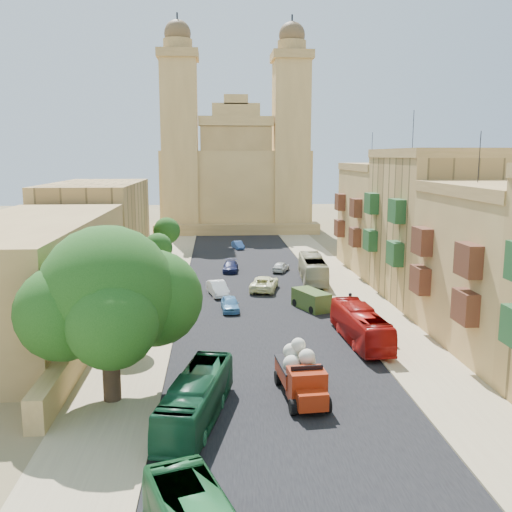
{
  "coord_description": "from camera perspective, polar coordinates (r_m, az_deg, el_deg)",
  "views": [
    {
      "loc": [
        -3.8,
        -25.9,
        13.18
      ],
      "look_at": [
        0.0,
        26.0,
        4.0
      ],
      "focal_mm": 40.0,
      "sensor_mm": 36.0,
      "label": 1
    }
  ],
  "objects": [
    {
      "name": "sidewalk_east",
      "position": [
        58.95,
        8.97,
        -3.03
      ],
      "size": [
        5.0,
        140.0,
        0.01
      ],
      "primitive_type": "cube",
      "color": "tan",
      "rests_on": "ground"
    },
    {
      "name": "car_white_a",
      "position": [
        54.61,
        -3.84,
        -3.25
      ],
      "size": [
        2.33,
        4.36,
        1.36
      ],
      "primitive_type": "imported",
      "rotation": [
        0.0,
        0.0,
        0.23
      ],
      "color": "white",
      "rests_on": "ground"
    },
    {
      "name": "townhouse_b",
      "position": [
        42.52,
        23.57,
        -1.03
      ],
      "size": [
        9.0,
        14.0,
        14.9
      ],
      "color": "tan",
      "rests_on": "ground"
    },
    {
      "name": "road_surface",
      "position": [
        57.56,
        -0.29,
        -3.23
      ],
      "size": [
        14.0,
        140.0,
        0.01
      ],
      "primitive_type": "cube",
      "color": "black",
      "rests_on": "ground"
    },
    {
      "name": "car_blue_a",
      "position": [
        49.19,
        -2.61,
        -4.8
      ],
      "size": [
        1.64,
        3.71,
        1.24
      ],
      "primitive_type": "imported",
      "rotation": [
        0.0,
        0.0,
        0.05
      ],
      "color": "#5395C8",
      "rests_on": "ground"
    },
    {
      "name": "west_wall",
      "position": [
        48.3,
        -14.48,
        -5.05
      ],
      "size": [
        1.0,
        40.0,
        1.8
      ],
      "primitive_type": "cube",
      "color": "tan",
      "rests_on": "ground"
    },
    {
      "name": "bus_cream_east",
      "position": [
        60.53,
        5.69,
        -1.3
      ],
      "size": [
        2.96,
        9.92,
        2.72
      ],
      "primitive_type": "imported",
      "rotation": [
        0.0,
        0.0,
        3.07
      ],
      "color": "#BFB991",
      "rests_on": "ground"
    },
    {
      "name": "ground",
      "position": [
        29.31,
        3.88,
        -16.75
      ],
      "size": [
        260.0,
        260.0,
        0.0
      ],
      "primitive_type": "plane",
      "color": "olive"
    },
    {
      "name": "pedestrian_c",
      "position": [
        48.74,
        9.39,
        -4.7
      ],
      "size": [
        0.8,
        1.17,
        1.85
      ],
      "primitive_type": "imported",
      "rotation": [
        0.0,
        0.0,
        4.35
      ],
      "color": "#37363D",
      "rests_on": "ground"
    },
    {
      "name": "west_building_low",
      "position": [
        47.01,
        -21.7,
        -1.73
      ],
      "size": [
        10.0,
        28.0,
        8.4
      ],
      "primitive_type": "cube",
      "color": "olive",
      "rests_on": "ground"
    },
    {
      "name": "street_tree_c",
      "position": [
        62.99,
        -9.78,
        0.81
      ],
      "size": [
        3.19,
        3.19,
        4.9
      ],
      "color": "#3A291D",
      "rests_on": "ground"
    },
    {
      "name": "street_tree_b",
      "position": [
        51.15,
        -11.08,
        -0.76
      ],
      "size": [
        3.68,
        3.68,
        5.65
      ],
      "color": "#3A291D",
      "rests_on": "ground"
    },
    {
      "name": "street_tree_a",
      "position": [
        39.63,
        -13.1,
        -4.58
      ],
      "size": [
        3.28,
        3.28,
        5.05
      ],
      "color": "#3A291D",
      "rests_on": "ground"
    },
    {
      "name": "church",
      "position": [
        104.64,
        -2.12,
        7.99
      ],
      "size": [
        28.0,
        22.5,
        36.3
      ],
      "color": "tan",
      "rests_on": "ground"
    },
    {
      "name": "west_building_mid",
      "position": [
        71.79,
        -15.59,
        3.1
      ],
      "size": [
        10.0,
        22.0,
        10.0
      ],
      "primitive_type": "cube",
      "color": "tan",
      "rests_on": "ground"
    },
    {
      "name": "car_cream",
      "position": [
        56.49,
        0.84,
        -2.74
      ],
      "size": [
        3.48,
        5.58,
        1.44
      ],
      "primitive_type": "imported",
      "rotation": [
        0.0,
        0.0,
        2.92
      ],
      "color": "#FFFDC0",
      "rests_on": "ground"
    },
    {
      "name": "townhouse_d",
      "position": [
        68.2,
        12.7,
        3.85
      ],
      "size": [
        9.0,
        14.0,
        15.9
      ],
      "color": "tan",
      "rests_on": "ground"
    },
    {
      "name": "red_truck",
      "position": [
        32.01,
        4.56,
        -11.64
      ],
      "size": [
        2.54,
        5.55,
        3.16
      ],
      "color": "maroon",
      "rests_on": "ground"
    },
    {
      "name": "townhouse_c",
      "position": [
        54.96,
        16.93,
        3.02
      ],
      "size": [
        9.0,
        14.0,
        17.4
      ],
      "color": "tan",
      "rests_on": "ground"
    },
    {
      "name": "street_tree_d",
      "position": [
        74.78,
        -8.92,
        2.5
      ],
      "size": [
        3.46,
        3.46,
        5.33
      ],
      "color": "#3A291D",
      "rests_on": "ground"
    },
    {
      "name": "bus_red_east",
      "position": [
        41.55,
        10.42,
        -6.85
      ],
      "size": [
        2.57,
        9.09,
        2.5
      ],
      "primitive_type": "imported",
      "rotation": [
        0.0,
        0.0,
        3.19
      ],
      "color": "#A6110D",
      "rests_on": "ground"
    },
    {
      "name": "car_white_b",
      "position": [
        65.6,
        2.5,
        -1.07
      ],
      "size": [
        2.55,
        3.7,
        1.17
      ],
      "primitive_type": "imported",
      "rotation": [
        0.0,
        0.0,
        2.76
      ],
      "color": "silver",
      "rests_on": "ground"
    },
    {
      "name": "ficus_tree",
      "position": [
        31.34,
        -14.42,
        -4.15
      ],
      "size": [
        9.62,
        8.85,
        9.62
      ],
      "color": "#3A291D",
      "rests_on": "ground"
    },
    {
      "name": "kerb_west",
      "position": [
        57.51,
        -7.28,
        -3.27
      ],
      "size": [
        0.25,
        140.0,
        0.12
      ],
      "primitive_type": "cube",
      "color": "tan",
      "rests_on": "ground"
    },
    {
      "name": "bus_green_north",
      "position": [
        29.46,
        -6.0,
        -14.01
      ],
      "size": [
        3.93,
        9.01,
        2.44
      ],
      "primitive_type": "imported",
      "rotation": [
        0.0,
        0.0,
        -0.22
      ],
      "color": "#17502F",
      "rests_on": "ground"
    },
    {
      "name": "car_blue_b",
      "position": [
        81.66,
        -1.82,
        1.1
      ],
      "size": [
        1.84,
        3.5,
        1.1
      ],
      "primitive_type": "imported",
      "rotation": [
        0.0,
        0.0,
        0.21
      ],
      "color": "#315599",
      "rests_on": "ground"
    },
    {
      "name": "kerb_east",
      "position": [
        58.42,
        6.58,
        -3.04
      ],
      "size": [
        0.25,
        140.0,
        0.12
      ],
      "primitive_type": "cube",
      "color": "tan",
      "rests_on": "ground"
    },
    {
      "name": "car_dkblue",
      "position": [
        65.6,
        -2.57,
        -1.06
      ],
      "size": [
        2.01,
        4.27,
        1.2
      ],
      "primitive_type": "imported",
      "rotation": [
        0.0,
        0.0,
        -0.08
      ],
      "color": "#141A43",
      "rests_on": "ground"
    },
    {
      "name": "sidewalk_west",
      "position": [
        57.71,
        -9.76,
        -3.34
      ],
      "size": [
        5.0,
        140.0,
        0.01
      ],
      "primitive_type": "cube",
      "color": "tan",
      "rests_on": "ground"
    },
    {
      "name": "pedestrian_a",
      "position": [
        41.69,
        13.34,
        -7.63
      ],
      "size": [
        0.64,
        0.55,
        1.49
      ],
      "primitive_type": "imported",
      "rotation": [
        0.0,
        0.0,
        2.72
      ],
      "color": "#29262B",
      "rests_on": "ground"
    },
    {
      "name": "olive_pickup",
      "position": [
        49.95,
        5.53,
        -4.4
      ],
      "size": [
        3.1,
        4.28,
        1.62
      ],
      "color": "#3A521F",
      "rests_on": "ground"
    }
  ]
}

